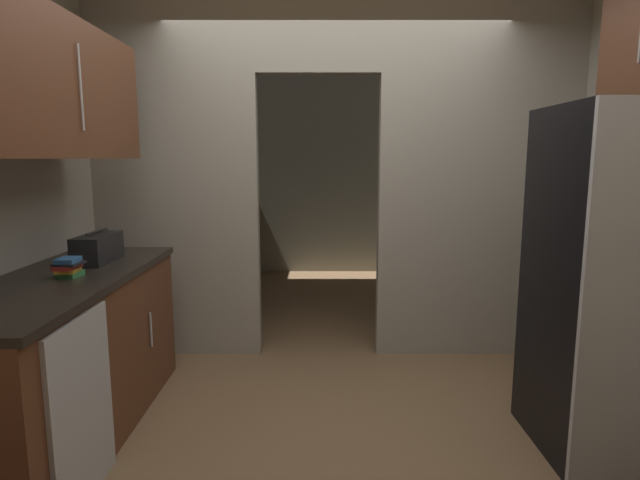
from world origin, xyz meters
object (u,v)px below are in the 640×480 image
at_px(boombox, 94,248).
at_px(refrigerator, 616,283).
at_px(dishwasher, 80,411).
at_px(book_stack, 66,268).

bearing_deg(boombox, refrigerator, -9.93).
xyz_separation_m(refrigerator, boombox, (-2.88, 0.50, 0.10)).
bearing_deg(dishwasher, book_stack, 117.64).
bearing_deg(book_stack, refrigerator, -1.82).
bearing_deg(book_stack, boombox, 93.18).
height_order(refrigerator, book_stack, refrigerator).
xyz_separation_m(dishwasher, book_stack, (-0.27, 0.52, 0.54)).
bearing_deg(refrigerator, book_stack, 178.18).
distance_m(refrigerator, boombox, 2.92).
relative_size(refrigerator, book_stack, 11.59).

